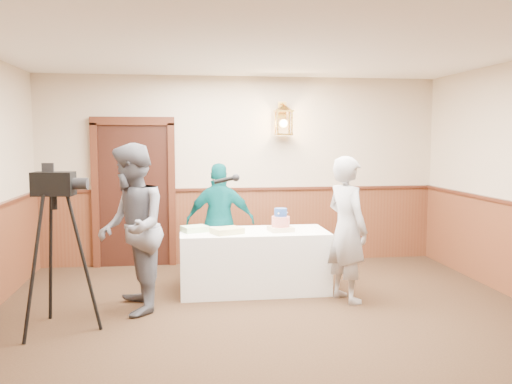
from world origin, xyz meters
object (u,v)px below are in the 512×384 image
Objects in this scene: tiered_cake at (281,222)px; baker at (347,229)px; display_table at (254,261)px; assistant_p at (220,222)px; interviewer at (132,229)px; sheet_cake_yellow at (227,231)px; sheet_cake_green at (195,229)px; tv_camera_rig at (56,260)px.

tiered_cake is 0.18× the size of baker.
assistant_p is at bearing 121.23° from display_table.
interviewer is at bearing 71.03° from baker.
tiered_cake is 0.91× the size of sheet_cake_yellow.
tiered_cake is at bearing 99.75° from interviewer.
sheet_cake_green is at bearing 174.56° from tiered_cake.
tv_camera_rig reaches higher than tiered_cake.
sheet_cake_yellow reaches higher than sheet_cake_green.
tiered_cake is at bearing 143.23° from assistant_p.
baker is at bearing -35.85° from tiered_cake.
baker is (1.35, -0.41, 0.06)m from sheet_cake_yellow.
tv_camera_rig is (-1.75, -0.98, -0.08)m from sheet_cake_yellow.
sheet_cake_green is at bearing 46.21° from tv_camera_rig.
baker is 1.80m from assistant_p.
tv_camera_rig reaches higher than sheet_cake_green.
tiered_cake is (0.32, -0.06, 0.49)m from display_table.
interviewer is 1.18× the size of assistant_p.
tv_camera_rig is at bearing 79.38° from baker.
display_table is 5.28× the size of sheet_cake_yellow.
assistant_p is at bearing 28.80° from baker.
sheet_cake_green reaches higher than display_table.
assistant_p is at bearing 58.20° from sheet_cake_green.
display_table is at bearing 34.10° from tv_camera_rig.
baker reaches higher than assistant_p.
tv_camera_rig is (-3.10, -0.57, -0.14)m from baker.
interviewer is at bearing -135.27° from sheet_cake_green.
tiered_cake is 1.05m from sheet_cake_green.
tiered_cake is 0.85m from baker.
tv_camera_rig is at bearing -139.57° from sheet_cake_green.
tiered_cake reaches higher than sheet_cake_green.
sheet_cake_yellow is 0.22× the size of assistant_p.
baker is at bearing -28.76° from display_table.
sheet_cake_yellow is at bearing 52.24° from baker.
sheet_cake_green is 0.19× the size of tv_camera_rig.
baker is 3.15m from tv_camera_rig.
tv_camera_rig is (-2.09, -1.13, 0.33)m from display_table.
sheet_cake_green is at bearing 125.86° from interviewer.
tv_camera_rig reaches higher than assistant_p.
display_table is 1.64m from interviewer.
interviewer is at bearing -161.38° from tiered_cake.
sheet_cake_green is 0.67m from assistant_p.
interviewer is 1.63m from assistant_p.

